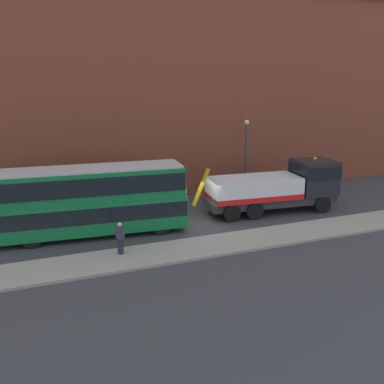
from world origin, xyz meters
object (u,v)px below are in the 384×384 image
at_px(street_lamp, 246,151).
at_px(double_decker_bus, 91,199).
at_px(recovery_tow_truck, 278,187).
at_px(pedestrian_onlooker, 120,239).

bearing_deg(street_lamp, double_decker_bus, -160.14).
height_order(recovery_tow_truck, pedestrian_onlooker, recovery_tow_truck).
relative_size(recovery_tow_truck, street_lamp, 1.75).
relative_size(pedestrian_onlooker, street_lamp, 0.29).
bearing_deg(double_decker_bus, street_lamp, 24.71).
relative_size(recovery_tow_truck, double_decker_bus, 0.91).
bearing_deg(pedestrian_onlooker, street_lamp, 2.21).
xyz_separation_m(recovery_tow_truck, street_lamp, (-0.09, 4.54, 1.71)).
bearing_deg(recovery_tow_truck, double_decker_bus, -175.33).
distance_m(recovery_tow_truck, pedestrian_onlooker, 12.26).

